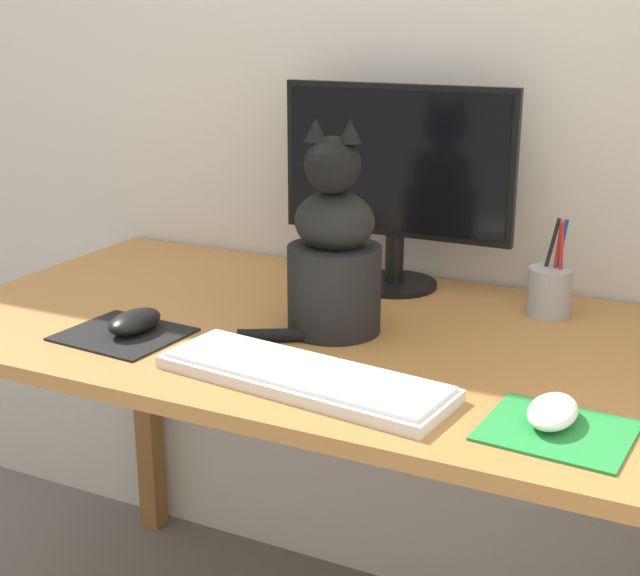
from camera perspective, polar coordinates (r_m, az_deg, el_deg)
wall_back at (r=1.79m, az=7.70°, el=16.40°), size 7.00×0.04×2.50m
desk at (r=1.55m, az=2.00°, el=-6.00°), size 1.48×0.74×0.75m
monitor at (r=1.71m, az=4.90°, el=7.13°), size 0.46×0.17×0.39m
keyboard at (r=1.30m, az=-1.05°, el=-5.69°), size 0.46×0.19×0.02m
mousepad_left at (r=1.53m, az=-12.48°, el=-2.92°), size 0.21×0.19×0.00m
mousepad_right at (r=1.20m, az=14.94°, el=-8.81°), size 0.20×0.18×0.00m
computer_mouse_left at (r=1.53m, az=-11.77°, el=-2.11°), size 0.07×0.11×0.04m
computer_mouse_right at (r=1.21m, az=14.67°, el=-7.65°), size 0.06×0.11×0.03m
cat at (r=1.48m, az=0.87°, el=2.10°), size 0.21×0.22×0.36m
pen_cup at (r=1.63m, az=14.49°, el=-0.13°), size 0.08×0.08×0.17m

